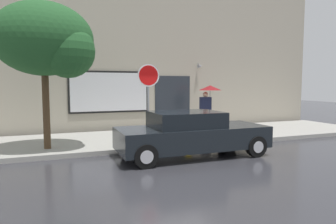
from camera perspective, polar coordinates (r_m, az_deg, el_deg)
ground_plane at (r=9.08m, az=2.14°, el=-8.59°), size 60.00×60.00×0.00m
sidewalk at (r=11.82m, az=-3.60°, el=-5.00°), size 20.00×4.00×0.15m
building_facade at (r=14.10m, az=-6.80°, el=10.50°), size 20.00×0.67×7.00m
parked_car at (r=9.09m, az=4.48°, el=-4.23°), size 4.57×1.83×1.37m
fire_hydrant at (r=11.26m, az=3.92°, el=-3.28°), size 0.30×0.44×0.74m
pedestrian_with_umbrella at (r=13.53m, az=7.77°, el=3.36°), size 1.03×1.03×2.00m
street_tree at (r=10.09m, az=-21.89°, el=12.37°), size 3.02×2.56×4.56m
stop_sign at (r=10.04m, az=-3.77°, el=4.62°), size 0.76×0.10×2.71m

